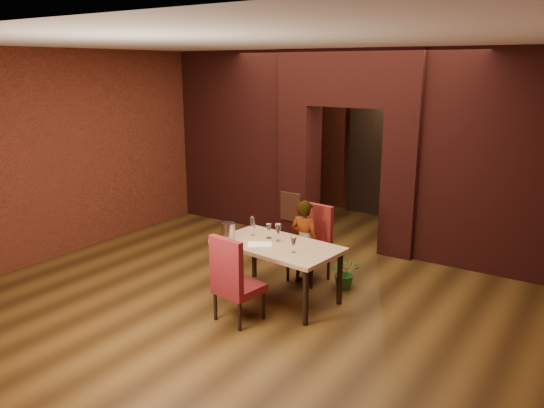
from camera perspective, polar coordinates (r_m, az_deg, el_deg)
The scene contains 23 objects.
floor at distance 7.58m, azimuth 1.23°, elevation -8.14°, with size 8.00×8.00×0.00m, color #4A3012.
ceiling at distance 6.99m, azimuth 1.38°, elevation 16.82°, with size 7.00×8.00×0.04m, color silver.
wall_back at distance 10.66m, azimuth 13.06°, elevation 7.10°, with size 7.00×0.04×3.20m, color maroon.
wall_left at distance 9.44m, azimuth -17.00°, elevation 5.89°, with size 0.04×8.00×3.20m, color maroon.
pillar_left at distance 9.36m, azimuth 2.99°, elevation 3.64°, with size 0.55×0.55×2.30m, color maroon.
pillar_right at distance 8.56m, azimuth 13.97°, elevation 2.18°, with size 0.55×0.55×2.30m, color maroon.
lintel at distance 8.74m, azimuth 8.63°, elevation 13.29°, with size 2.45×0.55×0.90m, color maroon.
wing_wall_left at distance 10.07m, azimuth -3.93°, elevation 7.01°, with size 2.27×0.35×3.20m, color maroon.
wing_wall_right at distance 8.12m, azimuth 23.56°, elevation 3.97°, with size 2.27×0.35×3.20m, color maroon.
vent_panel at distance 9.25m, azimuth 2.00°, elevation -0.30°, with size 0.40×0.03×0.50m, color #A14D2E.
rear_door at distance 10.84m, azimuth 10.80°, elevation 4.39°, with size 0.90×0.08×2.10m, color black.
rear_door_frame at distance 10.80m, azimuth 10.72°, elevation 4.36°, with size 1.02×0.04×2.22m, color black.
dining_table at distance 6.87m, azimuth 0.56°, elevation -7.25°, with size 1.59×0.89×0.74m, color tan.
chair_far at distance 7.39m, azimuth 3.97°, elevation -4.35°, with size 0.49×0.49×1.07m, color maroon.
chair_near at distance 6.27m, azimuth -3.55°, elevation -7.91°, with size 0.48×0.48×1.06m, color maroon.
person_seated at distance 7.28m, azimuth 3.52°, elevation -4.12°, with size 0.43×0.28×1.19m, color white.
wine_glass_a at distance 6.93m, azimuth -0.34°, elevation -2.93°, with size 0.08×0.08×0.19m, color white, non-canonical shape.
wine_glass_b at distance 6.82m, azimuth 0.67°, elevation -3.09°, with size 0.09×0.09×0.23m, color white, non-canonical shape.
wine_glass_c at distance 6.43m, azimuth 2.35°, elevation -4.39°, with size 0.08×0.08×0.19m, color white, non-canonical shape.
tasting_sheet at distance 6.73m, azimuth -1.33°, elevation -4.34°, with size 0.31×0.22×0.00m, color white.
wine_bucket at distance 6.91m, azimuth -4.74°, elevation -2.92°, with size 0.18×0.18×0.22m, color #A9A8B0.
water_bottle at distance 7.06m, azimuth -2.11°, elevation -2.33°, with size 0.06×0.06×0.26m, color white.
potted_plant at distance 7.31m, azimuth 7.87°, elevation -7.24°, with size 0.41×0.35×0.45m, color #26611E.
Camera 1 is at (3.76, -5.89, 2.94)m, focal length 35.00 mm.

